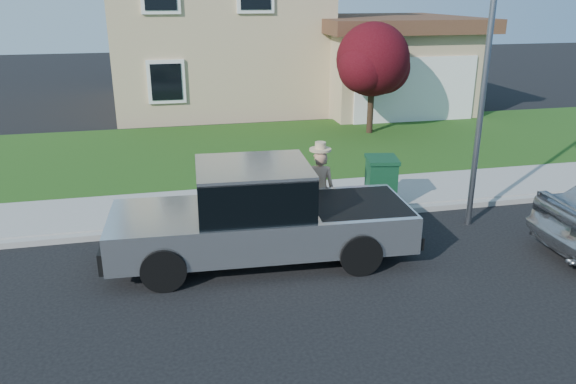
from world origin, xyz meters
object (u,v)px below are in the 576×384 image
at_px(trash_bin, 381,181).
at_px(street_lamp, 484,88).
at_px(pickup_truck, 260,216).
at_px(ornamental_tree, 374,63).
at_px(woman, 320,187).

bearing_deg(trash_bin, street_lamp, -26.12).
bearing_deg(street_lamp, pickup_truck, -151.37).
xyz_separation_m(pickup_truck, ornamental_tree, (5.21, 8.32, 1.56)).
xyz_separation_m(ornamental_tree, street_lamp, (-0.75, -7.75, 0.44)).
relative_size(woman, street_lamp, 0.36).
bearing_deg(ornamental_tree, street_lamp, -95.51).
bearing_deg(street_lamp, ornamental_tree, 105.74).
bearing_deg(pickup_truck, ornamental_tree, 60.89).
xyz_separation_m(trash_bin, street_lamp, (1.51, -1.15, 2.14)).
height_order(pickup_truck, street_lamp, street_lamp).
distance_m(woman, street_lamp, 3.68).
bearing_deg(street_lamp, trash_bin, 163.91).
xyz_separation_m(woman, street_lamp, (3.03, -0.64, 1.99)).
bearing_deg(trash_bin, pickup_truck, -138.44).
xyz_separation_m(pickup_truck, trash_bin, (2.95, 1.73, -0.13)).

